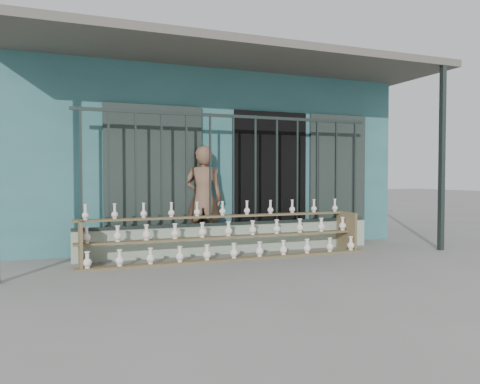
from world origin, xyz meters
name	(u,v)px	position (x,y,z in m)	size (l,w,h in m)	color
ground	(267,267)	(0.00, 0.00, 0.00)	(60.00, 60.00, 0.00)	slate
workshop_building	(187,159)	(0.00, 4.23, 1.62)	(7.40, 6.60, 3.21)	#32676A
parapet_wall	(233,239)	(0.00, 1.30, 0.23)	(5.00, 0.20, 0.45)	#9EB097
security_fence	(233,170)	(0.00, 1.30, 1.35)	(5.00, 0.04, 1.80)	#283330
shelf_rack	(228,234)	(-0.24, 0.89, 0.36)	(4.50, 0.68, 0.85)	brown
elderly_woman	(203,199)	(-0.41, 1.62, 0.88)	(0.64, 0.42, 1.75)	brown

